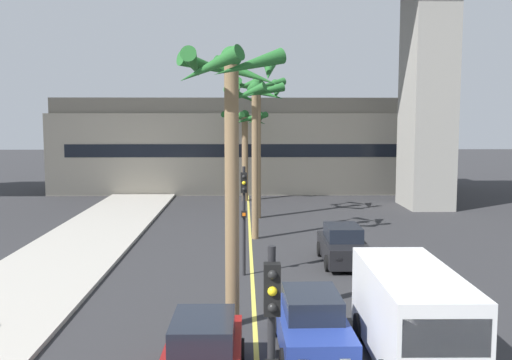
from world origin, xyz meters
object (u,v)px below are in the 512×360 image
Objects in this scene: car_queue_front at (343,246)px; car_queue_third at (312,326)px; traffic_light_median_near at (272,347)px; car_queue_second at (203,356)px; delivery_van at (411,314)px; palm_tree_far_median at (230,109)px; palm_tree_farthest_median at (245,129)px; palm_tree_near_median at (257,107)px; traffic_light_median_far at (244,206)px; palm_tree_mid_median at (255,111)px.

car_queue_third is (-2.38, -9.43, 0.00)m from car_queue_front.
car_queue_front is at bearing 76.75° from traffic_light_median_near.
car_queue_second is 5.15m from delivery_van.
car_queue_third is 6.83m from traffic_light_median_near.
palm_tree_far_median is (-4.50, -7.33, 5.55)m from car_queue_front.
car_queue_second is at bearing -91.93° from palm_tree_farthest_median.
car_queue_front is 13.05m from palm_tree_near_median.
palm_tree_near_median is (1.74, 22.49, 5.90)m from car_queue_second.
car_queue_third is at bearing 78.09° from traffic_light_median_near.
delivery_van reaches higher than car_queue_third.
traffic_light_median_near is 27.26m from palm_tree_near_median.
traffic_light_median_near is at bearing -90.86° from palm_tree_near_median.
palm_tree_near_median is at bearing 86.34° from palm_tree_far_median.
car_queue_front is 16.37m from traffic_light_median_near.
car_queue_front and car_queue_second have the same top height.
palm_tree_farthest_median is at bearing 93.40° from car_queue_third.
palm_tree_mid_median is (0.54, 6.91, 3.63)m from traffic_light_median_far.
palm_tree_farthest_median is at bearing 97.88° from delivery_van.
palm_tree_far_median is at bearing -121.55° from car_queue_front.
palm_tree_farthest_median is at bearing 89.78° from traffic_light_median_far.
palm_tree_near_median is at bearing 86.47° from traffic_light_median_far.
traffic_light_median_far is at bearing 91.64° from traffic_light_median_near.
palm_tree_mid_median is 13.69m from palm_tree_farthest_median.
palm_tree_near_median reaches higher than delivery_van.
palm_tree_mid_median is (1.47, 16.32, 5.62)m from car_queue_second.
traffic_light_median_near is (1.33, -4.49, 1.99)m from car_queue_second.
car_queue_second is 0.98× the size of traffic_light_median_near.
traffic_light_median_far is at bearing -155.12° from car_queue_front.
traffic_light_median_near is at bearing -123.37° from delivery_van.
traffic_light_median_far is 0.64× the size of palm_tree_farthest_median.
traffic_light_median_near is (-3.72, -15.82, 1.99)m from car_queue_front.
traffic_light_median_near reaches higher than car_queue_third.
palm_tree_far_median reaches higher than car_queue_front.
car_queue_second is 1.00× the size of car_queue_third.
palm_tree_farthest_median reaches higher than car_queue_front.
palm_tree_mid_median is at bearing -92.45° from palm_tree_near_median.
traffic_light_median_near is 0.54× the size of palm_tree_mid_median.
palm_tree_farthest_median is at bearing 95.55° from palm_tree_near_median.
traffic_light_median_near and traffic_light_median_far have the same top height.
traffic_light_median_far is 20.70m from palm_tree_farthest_median.
car_queue_second is 0.98× the size of traffic_light_median_far.
car_queue_second is 0.63× the size of palm_tree_farthest_median.
car_queue_third is at bearing -86.60° from palm_tree_farthest_median.
palm_tree_near_median is 1.05× the size of palm_tree_far_median.
car_queue_third is at bearing -44.69° from palm_tree_far_median.
car_queue_second is 9.67m from traffic_light_median_far.
palm_tree_far_median is (-0.38, -5.41, 3.56)m from traffic_light_median_far.
traffic_light_median_near is 0.64× the size of palm_tree_farthest_median.
palm_tree_farthest_median is at bearing 102.24° from car_queue_front.
traffic_light_median_far is 0.52× the size of palm_tree_far_median.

